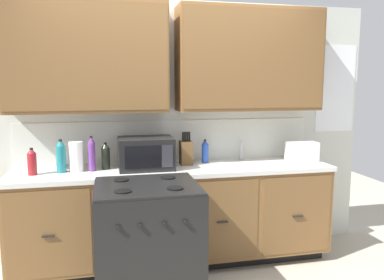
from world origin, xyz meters
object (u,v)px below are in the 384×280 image
toaster (302,151)px  bottle_teal (61,156)px  stove_range (148,246)px  bottle_violet (92,154)px  knife_block (186,152)px  bottle_red (32,162)px  bottle_dark (106,156)px  bottle_blue (205,151)px  paper_towel_roll (76,157)px  microwave (146,153)px

toaster → bottle_teal: size_ratio=0.98×
stove_range → bottle_violet: bottle_violet is taller
knife_block → bottle_red: (-1.33, -0.14, -0.00)m
knife_block → bottle_dark: 0.74m
knife_block → bottle_blue: (0.20, 0.05, -0.01)m
bottle_red → bottle_blue: size_ratio=1.02×
knife_block → toaster: bearing=-4.3°
stove_range → toaster: (1.58, 0.65, 0.54)m
bottle_red → bottle_teal: (0.23, 0.04, 0.03)m
paper_towel_roll → bottle_violet: size_ratio=0.85×
paper_towel_roll → knife_block: bearing=4.9°
toaster → bottle_teal: bottle_teal is taller
stove_range → bottle_red: 1.21m
stove_range → bottle_red: bearing=146.3°
bottle_dark → bottle_red: bearing=-170.7°
bottle_dark → bottle_violet: (-0.12, -0.05, 0.03)m
toaster → microwave: bearing=-179.4°
bottle_blue → bottle_teal: 1.31m
microwave → knife_block: bearing=14.8°
toaster → bottle_dark: bearing=178.7°
stove_range → knife_block: bearing=58.9°
bottle_red → stove_range: bearing=-33.7°
toaster → stove_range: bearing=-157.7°
bottle_dark → bottle_teal: (-0.37, -0.05, 0.02)m
bottle_dark → paper_towel_roll: bearing=-170.5°
paper_towel_roll → bottle_violet: bottle_violet is taller
knife_block → paper_towel_roll: bearing=-175.1°
stove_range → bottle_blue: size_ratio=4.25×
bottle_dark → bottle_violet: bearing=-157.0°
bottle_blue → bottle_violet: 1.06m
toaster → bottle_violet: bearing=-179.8°
bottle_dark → bottle_teal: size_ratio=0.84×
toaster → paper_towel_roll: (-2.12, 0.00, 0.03)m
bottle_dark → bottle_red: bottle_dark is taller
paper_towel_roll → bottle_dark: size_ratio=1.09×
toaster → bottle_red: bearing=-178.7°
knife_block → bottle_red: knife_block is taller
bottle_teal → bottle_violet: bearing=1.0°
toaster → bottle_violet: (-1.99, -0.01, 0.05)m
microwave → bottle_red: (-0.95, -0.04, -0.03)m
microwave → bottle_violet: bottle_violet is taller
knife_block → bottle_teal: knife_block is taller
microwave → bottle_teal: bearing=179.6°
knife_block → bottle_teal: bearing=-175.0°
paper_towel_roll → bottle_violet: (0.13, -0.01, 0.02)m
paper_towel_roll → bottle_blue: paper_towel_roll is taller
microwave → bottle_blue: bearing=15.0°
toaster → bottle_teal: bearing=-179.7°
bottle_red → bottle_blue: 1.54m
bottle_dark → bottle_teal: 0.37m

